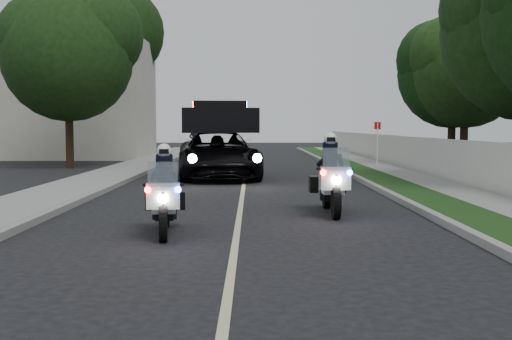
{
  "coord_description": "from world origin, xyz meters",
  "views": [
    {
      "loc": [
        0.28,
        -11.5,
        1.97
      ],
      "look_at": [
        0.37,
        1.98,
        1.0
      ],
      "focal_mm": 43.37,
      "sensor_mm": 36.0,
      "label": 1
    }
  ],
  "objects": [
    {
      "name": "sign_post",
      "position": [
        6.0,
        16.68,
        0.0
      ],
      "size": [
        0.45,
        0.45,
        2.21
      ],
      "primitive_type": null,
      "rotation": [
        0.0,
        0.0,
        0.38
      ],
      "color": "#B5110C",
      "rests_on": "ground"
    },
    {
      "name": "tree_right_c",
      "position": [
        9.67,
        17.55,
        0.0
      ],
      "size": [
        6.11,
        6.11,
        8.54
      ],
      "primitive_type": null,
      "rotation": [
        0.0,
        0.0,
        -0.22
      ],
      "color": "#143410",
      "rests_on": "ground"
    },
    {
      "name": "curb_left",
      "position": [
        -4.1,
        10.0,
        0.07
      ],
      "size": [
        0.2,
        60.0,
        0.15
      ],
      "primitive_type": "cube",
      "color": "gray",
      "rests_on": "ground"
    },
    {
      "name": "police_moto_left",
      "position": [
        -1.32,
        -0.32,
        0.0
      ],
      "size": [
        0.9,
        2.01,
        1.65
      ],
      "primitive_type": null,
      "rotation": [
        0.0,
        0.0,
        0.11
      ],
      "color": "silver",
      "rests_on": "ground"
    },
    {
      "name": "curb_right",
      "position": [
        4.1,
        10.0,
        0.07
      ],
      "size": [
        0.2,
        60.0,
        0.15
      ],
      "primitive_type": "cube",
      "color": "gray",
      "rests_on": "ground"
    },
    {
      "name": "building_far",
      "position": [
        -10.0,
        26.0,
        3.5
      ],
      "size": [
        8.0,
        6.0,
        7.0
      ],
      "primitive_type": "cube",
      "color": "#A8A396",
      "rests_on": "ground"
    },
    {
      "name": "lane_marking",
      "position": [
        0.0,
        10.0,
        0.0
      ],
      "size": [
        0.12,
        50.0,
        0.01
      ],
      "primitive_type": "cube",
      "color": "#BFB78C",
      "rests_on": "ground"
    },
    {
      "name": "sidewalk_left",
      "position": [
        -5.2,
        10.0,
        0.08
      ],
      "size": [
        2.0,
        60.0,
        0.16
      ],
      "primitive_type": "cube",
      "color": "gray",
      "rests_on": "ground"
    },
    {
      "name": "property_wall",
      "position": [
        7.1,
        10.0,
        0.75
      ],
      "size": [
        0.22,
        60.0,
        1.5
      ],
      "primitive_type": "cube",
      "color": "beige",
      "rests_on": "ground"
    },
    {
      "name": "sidewalk_right",
      "position": [
        6.1,
        10.0,
        0.08
      ],
      "size": [
        1.4,
        60.0,
        0.16
      ],
      "primitive_type": "cube",
      "color": "gray",
      "rests_on": "ground"
    },
    {
      "name": "tree_right_d",
      "position": [
        9.98,
        16.73,
        0.0
      ],
      "size": [
        6.12,
        6.12,
        8.6
      ],
      "primitive_type": null,
      "rotation": [
        0.0,
        0.0,
        -0.21
      ],
      "color": "#214115",
      "rests_on": "ground"
    },
    {
      "name": "police_suv",
      "position": [
        -1.0,
        11.73,
        0.0
      ],
      "size": [
        3.58,
        6.57,
        3.05
      ],
      "primitive_type": "imported",
      "rotation": [
        0.0,
        0.0,
        0.11
      ],
      "color": "black",
      "rests_on": "ground"
    },
    {
      "name": "grass_verge",
      "position": [
        4.8,
        10.0,
        0.08
      ],
      "size": [
        1.2,
        60.0,
        0.16
      ],
      "primitive_type": "cube",
      "color": "#193814",
      "rests_on": "ground"
    },
    {
      "name": "tree_left_far",
      "position": [
        -9.7,
        28.04,
        0.0
      ],
      "size": [
        8.39,
        8.39,
        12.71
      ],
      "primitive_type": null,
      "rotation": [
        0.0,
        0.0,
        0.11
      ],
      "color": "black",
      "rests_on": "ground"
    },
    {
      "name": "ground",
      "position": [
        0.0,
        0.0,
        0.0
      ],
      "size": [
        120.0,
        120.0,
        0.0
      ],
      "primitive_type": "plane",
      "color": "black",
      "rests_on": "ground"
    },
    {
      "name": "police_moto_right",
      "position": [
        2.05,
        2.29,
        0.0
      ],
      "size": [
        0.77,
        2.15,
        1.83
      ],
      "primitive_type": null,
      "rotation": [
        0.0,
        0.0,
        -0.01
      ],
      "color": "white",
      "rests_on": "ground"
    },
    {
      "name": "bicycle",
      "position": [
        -2.99,
        23.67,
        0.0
      ],
      "size": [
        0.78,
        1.86,
        0.95
      ],
      "primitive_type": "imported",
      "rotation": [
        0.0,
        0.0,
        0.08
      ],
      "color": "black",
      "rests_on": "ground"
    },
    {
      "name": "cyclist",
      "position": [
        -2.99,
        23.67,
        0.0
      ],
      "size": [
        0.67,
        0.48,
        1.74
      ],
      "primitive_type": "imported",
      "rotation": [
        0.0,
        0.0,
        3.03
      ],
      "color": "black",
      "rests_on": "ground"
    },
    {
      "name": "tree_left_near",
      "position": [
        -8.2,
        17.22,
        0.0
      ],
      "size": [
        7.05,
        7.05,
        9.98
      ],
      "primitive_type": null,
      "rotation": [
        0.0,
        0.0,
        -0.2
      ],
      "color": "#193712",
      "rests_on": "ground"
    }
  ]
}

